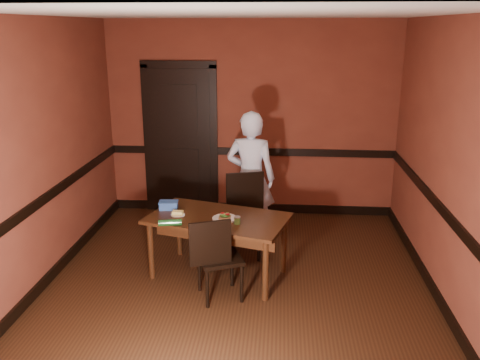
% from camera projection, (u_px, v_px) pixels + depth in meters
% --- Properties ---
extents(floor, '(4.00, 4.50, 0.01)m').
position_uv_depth(floor, '(237.00, 286.00, 5.29)').
color(floor, black).
rests_on(floor, ground).
extents(ceiling, '(4.00, 4.50, 0.01)m').
position_uv_depth(ceiling, '(237.00, 14.00, 4.51)').
color(ceiling, beige).
rests_on(ceiling, ground).
extents(wall_back, '(4.00, 0.02, 2.70)m').
position_uv_depth(wall_back, '(251.00, 120.00, 7.05)').
color(wall_back, brown).
rests_on(wall_back, ground).
extents(wall_front, '(4.00, 0.02, 2.70)m').
position_uv_depth(wall_front, '(200.00, 265.00, 2.75)').
color(wall_front, brown).
rests_on(wall_front, ground).
extents(wall_left, '(0.02, 4.50, 2.70)m').
position_uv_depth(wall_left, '(37.00, 157.00, 5.06)').
color(wall_left, brown).
rests_on(wall_left, ground).
extents(wall_right, '(0.02, 4.50, 2.70)m').
position_uv_depth(wall_right, '(450.00, 165.00, 4.74)').
color(wall_right, brown).
rests_on(wall_right, ground).
extents(dado_back, '(4.00, 0.03, 0.10)m').
position_uv_depth(dado_back, '(251.00, 152.00, 7.16)').
color(dado_back, black).
rests_on(dado_back, ground).
extents(dado_left, '(0.03, 4.50, 0.10)m').
position_uv_depth(dado_left, '(44.00, 199.00, 5.19)').
color(dado_left, black).
rests_on(dado_left, ground).
extents(dado_right, '(0.03, 4.50, 0.10)m').
position_uv_depth(dado_right, '(443.00, 210.00, 4.87)').
color(dado_right, black).
rests_on(dado_right, ground).
extents(baseboard_back, '(4.00, 0.03, 0.12)m').
position_uv_depth(baseboard_back, '(251.00, 208.00, 7.40)').
color(baseboard_back, black).
rests_on(baseboard_back, ground).
extents(baseboard_left, '(0.03, 4.50, 0.12)m').
position_uv_depth(baseboard_left, '(53.00, 273.00, 5.43)').
color(baseboard_left, black).
rests_on(baseboard_left, ground).
extents(baseboard_right, '(0.03, 4.50, 0.12)m').
position_uv_depth(baseboard_right, '(433.00, 289.00, 5.12)').
color(baseboard_right, black).
rests_on(baseboard_right, ground).
extents(door, '(1.05, 0.07, 2.20)m').
position_uv_depth(door, '(180.00, 137.00, 7.17)').
color(door, black).
rests_on(door, ground).
extents(dining_table, '(1.60, 1.17, 0.67)m').
position_uv_depth(dining_table, '(218.00, 246.00, 5.44)').
color(dining_table, '#321A0C').
rests_on(dining_table, floor).
extents(chair_far, '(0.57, 0.57, 0.96)m').
position_uv_depth(chair_far, '(238.00, 217.00, 5.86)').
color(chair_far, black).
rests_on(chair_far, floor).
extents(chair_near, '(0.52, 0.52, 0.87)m').
position_uv_depth(chair_near, '(220.00, 257.00, 4.97)').
color(chair_near, black).
rests_on(chair_near, floor).
extents(person, '(0.65, 0.47, 1.65)m').
position_uv_depth(person, '(251.00, 178.00, 6.18)').
color(person, silver).
rests_on(person, floor).
extents(sandwich_plate, '(0.26, 0.26, 0.07)m').
position_uv_depth(sandwich_plate, '(225.00, 218.00, 5.26)').
color(sandwich_plate, white).
rests_on(sandwich_plate, dining_table).
extents(sauce_jar, '(0.07, 0.07, 0.08)m').
position_uv_depth(sauce_jar, '(237.00, 220.00, 5.14)').
color(sauce_jar, '#50853A').
rests_on(sauce_jar, dining_table).
extents(cheese_saucer, '(0.15, 0.15, 0.05)m').
position_uv_depth(cheese_saucer, '(178.00, 214.00, 5.38)').
color(cheese_saucer, white).
rests_on(cheese_saucer, dining_table).
extents(food_tub, '(0.22, 0.16, 0.09)m').
position_uv_depth(food_tub, '(169.00, 205.00, 5.56)').
color(food_tub, '#315DB0').
rests_on(food_tub, dining_table).
extents(wrapped_veg, '(0.24, 0.11, 0.07)m').
position_uv_depth(wrapped_veg, '(170.00, 223.00, 5.09)').
color(wrapped_veg, '#134219').
rests_on(wrapped_veg, dining_table).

